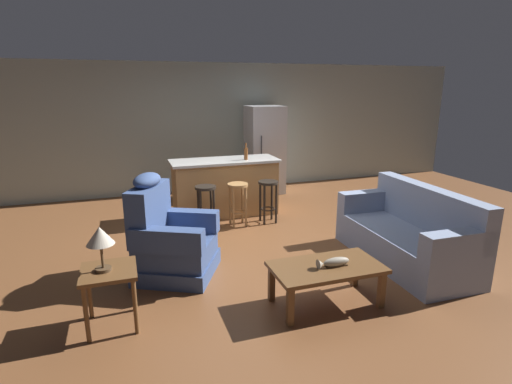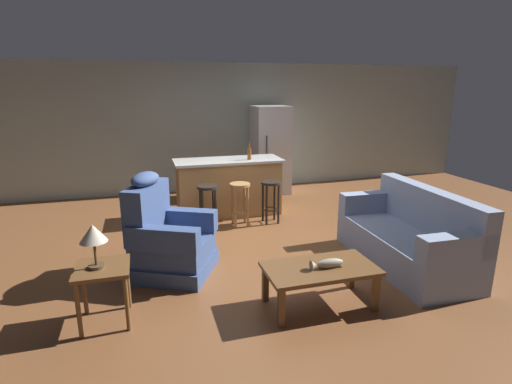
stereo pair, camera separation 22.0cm
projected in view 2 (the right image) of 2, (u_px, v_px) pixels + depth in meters
ground_plane at (250, 242)px, 5.67m from camera, size 12.00×12.00×0.00m
back_wall at (209, 128)px, 8.23m from camera, size 12.00×0.05×2.60m
coffee_table at (320, 272)px, 3.93m from camera, size 1.10×0.60×0.42m
fish_figurine at (327, 264)px, 3.88m from camera, size 0.34×0.10×0.10m
couch at (409, 238)px, 4.88m from camera, size 0.89×1.92×0.94m
recliner_near_lamp at (167, 238)px, 4.64m from camera, size 1.13×1.13×1.20m
end_table at (103, 277)px, 3.62m from camera, size 0.48×0.48×0.56m
table_lamp at (93, 235)px, 3.50m from camera, size 0.24×0.24×0.41m
kitchen_island at (229, 187)px, 6.80m from camera, size 1.80×0.70×0.95m
bar_stool_left at (208, 199)px, 6.09m from camera, size 0.32×0.32×0.68m
bar_stool_middle at (240, 196)px, 6.22m from camera, size 0.32×0.32×0.68m
bar_stool_right at (271, 194)px, 6.36m from camera, size 0.32×0.32×0.68m
refrigerator at (271, 150)px, 8.12m from camera, size 0.70×0.69×1.76m
bottle_tall_green at (249, 153)px, 6.63m from camera, size 0.06×0.06×0.28m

